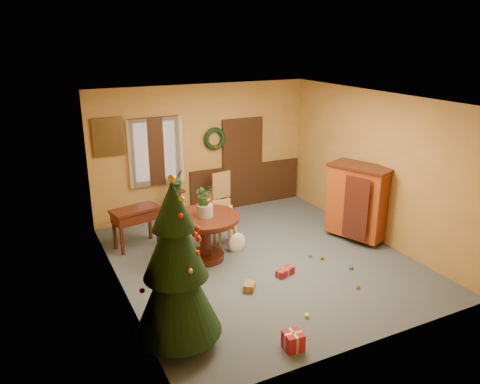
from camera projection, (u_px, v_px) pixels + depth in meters
room_envelope at (213, 164)px, 10.54m from camera, size 5.50×5.50×5.50m
dining_table at (205, 229)px, 8.36m from camera, size 1.23×1.23×0.85m
urn at (205, 210)px, 8.24m from camera, size 0.29×0.29×0.21m
centerpiece_plant at (204, 194)px, 8.14m from camera, size 0.35×0.30×0.38m
chair_near at (223, 221)px, 9.03m from camera, size 0.40×0.40×0.88m
chair_far at (218, 192)px, 10.40m from camera, size 0.54×0.54×1.05m
guitar at (237, 231)px, 8.74m from camera, size 0.45×0.59×0.81m
plant_stand at (179, 204)px, 9.87m from camera, size 0.31×0.31×0.80m
stand_plant at (178, 180)px, 9.70m from camera, size 0.31×0.28×0.46m
christmas_tree at (176, 269)px, 5.87m from camera, size 1.14×1.14×2.35m
writing_desk at (135, 218)px, 8.87m from camera, size 0.96×0.63×0.79m
sideboard at (358, 200)px, 9.16m from camera, size 1.01×1.33×1.52m
gift_a at (175, 308)px, 6.87m from camera, size 0.36×0.34×0.16m
gift_b at (293, 341)px, 6.08m from camera, size 0.26×0.26×0.25m
gift_c at (249, 287)px, 7.50m from camera, size 0.27×0.29×0.13m
gift_d at (285, 272)px, 7.96m from camera, size 0.38×0.25×0.13m
toy_a at (351, 268)px, 8.17m from camera, size 0.09×0.08×0.05m
toy_b at (310, 256)px, 8.61m from camera, size 0.06×0.06×0.06m
toy_c at (307, 316)px, 6.79m from camera, size 0.09×0.09×0.05m
toy_d at (322, 258)px, 8.52m from camera, size 0.06×0.06×0.06m
toy_e at (358, 287)px, 7.55m from camera, size 0.09×0.09×0.05m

